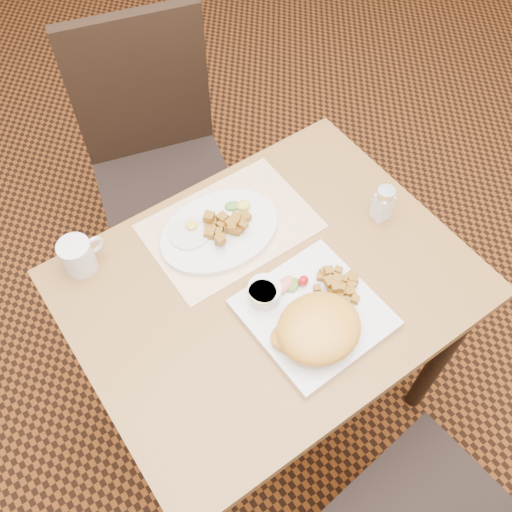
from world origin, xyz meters
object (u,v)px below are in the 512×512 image
object	(u,v)px
plate_square	(314,313)
plate_oval	(220,231)
coffee_mug	(78,256)
chair_far	(158,155)
salt_shaker	(383,203)
table	(269,304)

from	to	relation	value
plate_square	plate_oval	xyz separation A→B (m)	(-0.05, 0.31, 0.00)
plate_square	coffee_mug	xyz separation A→B (m)	(-0.36, 0.42, 0.03)
plate_square	coffee_mug	bearing A→B (deg)	131.24
chair_far	salt_shaker	distance (m)	0.79
plate_square	salt_shaker	distance (m)	0.33
table	salt_shaker	size ratio (longest dim) A/B	9.00
table	plate_square	world-z (taller)	plate_square
table	chair_far	world-z (taller)	chair_far
plate_oval	salt_shaker	xyz separation A→B (m)	(0.36, -0.18, 0.04)
table	plate_square	bearing A→B (deg)	-77.62
table	salt_shaker	xyz separation A→B (m)	(0.34, -0.00, 0.16)
chair_far	plate_square	xyz separation A→B (m)	(-0.03, -0.82, 0.22)
table	plate_oval	world-z (taller)	plate_oval
salt_shaker	table	bearing A→B (deg)	179.25
plate_square	salt_shaker	bearing A→B (deg)	21.80
table	coffee_mug	size ratio (longest dim) A/B	8.31
table	coffee_mug	distance (m)	0.47
plate_square	salt_shaker	xyz separation A→B (m)	(0.31, 0.12, 0.04)
table	chair_far	xyz separation A→B (m)	(0.06, 0.69, -0.10)
coffee_mug	plate_oval	bearing A→B (deg)	-18.87
chair_far	plate_square	size ratio (longest dim) A/B	3.46
coffee_mug	plate_square	bearing A→B (deg)	-48.76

